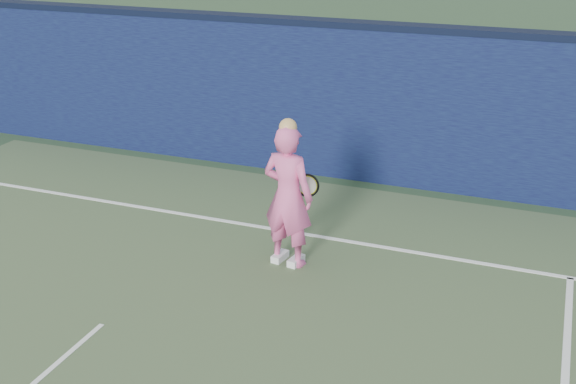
% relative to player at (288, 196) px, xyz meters
% --- Properties ---
extents(ground, '(80.00, 80.00, 0.00)m').
position_rel_player_xyz_m(ground, '(-1.37, -3.14, -0.93)').
color(ground, '#283E26').
rests_on(ground, ground).
extents(backstop_wall, '(24.00, 0.40, 2.50)m').
position_rel_player_xyz_m(backstop_wall, '(-1.37, 3.36, 0.32)').
color(backstop_wall, '#0B0C33').
rests_on(backstop_wall, ground).
extents(wall_cap, '(24.00, 0.42, 0.10)m').
position_rel_player_xyz_m(wall_cap, '(-1.37, 3.36, 1.62)').
color(wall_cap, black).
rests_on(wall_cap, backstop_wall).
extents(player, '(0.73, 0.54, 1.93)m').
position_rel_player_xyz_m(player, '(0.00, 0.00, 0.00)').
color(player, pink).
rests_on(player, ground).
extents(racket, '(0.59, 0.15, 0.32)m').
position_rel_player_xyz_m(racket, '(0.07, 0.44, -0.01)').
color(racket, black).
rests_on(racket, ground).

